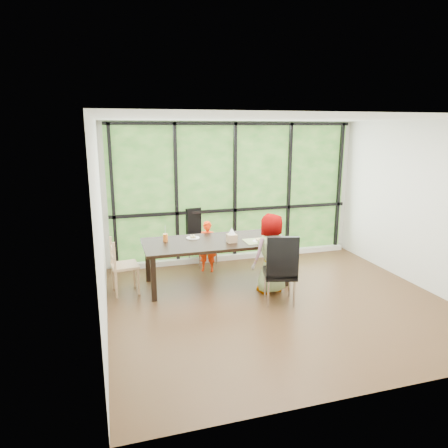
% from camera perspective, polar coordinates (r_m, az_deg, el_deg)
% --- Properties ---
extents(ground, '(5.00, 5.00, 0.00)m').
position_cam_1_polar(ground, '(6.26, 7.73, -10.91)').
color(ground, black).
rests_on(ground, ground).
extents(back_wall, '(5.00, 0.00, 5.00)m').
position_cam_1_polar(back_wall, '(7.91, 1.43, 4.58)').
color(back_wall, silver).
rests_on(back_wall, ground).
extents(foliage_backdrop, '(4.80, 0.02, 2.65)m').
position_cam_1_polar(foliage_backdrop, '(7.89, 1.47, 4.56)').
color(foliage_backdrop, '#254B1C').
rests_on(foliage_backdrop, back_wall).
extents(window_mullions, '(4.80, 0.06, 2.65)m').
position_cam_1_polar(window_mullions, '(7.85, 1.56, 4.51)').
color(window_mullions, black).
rests_on(window_mullions, back_wall).
extents(window_sill, '(4.80, 0.12, 0.10)m').
position_cam_1_polar(window_sill, '(8.12, 1.59, -4.63)').
color(window_sill, silver).
rests_on(window_sill, ground).
extents(dining_table, '(2.44, 1.12, 0.75)m').
position_cam_1_polar(dining_table, '(6.79, -1.05, -5.42)').
color(dining_table, black).
rests_on(dining_table, ground).
extents(chair_window_leather, '(0.59, 0.59, 1.08)m').
position_cam_1_polar(chair_window_leather, '(7.71, -3.07, -1.83)').
color(chair_window_leather, black).
rests_on(chair_window_leather, ground).
extents(chair_interior_leather, '(0.56, 0.56, 1.08)m').
position_cam_1_polar(chair_interior_leather, '(6.06, 7.94, -6.25)').
color(chair_interior_leather, black).
rests_on(chair_interior_leather, ground).
extents(chair_end_beech, '(0.44, 0.46, 0.90)m').
position_cam_1_polar(chair_end_beech, '(6.58, -13.91, -5.74)').
color(chair_end_beech, '#A57F5E').
rests_on(chair_end_beech, ground).
extents(child_toddler, '(0.40, 0.34, 0.93)m').
position_cam_1_polar(child_toddler, '(7.34, -2.36, -3.19)').
color(child_toddler, '#FF3508').
rests_on(child_toddler, ground).
extents(child_older, '(0.71, 0.55, 1.28)m').
position_cam_1_polar(child_older, '(6.39, 6.53, -4.19)').
color(child_older, gray).
rests_on(child_older, ground).
extents(placemat, '(0.49, 0.36, 0.01)m').
position_cam_1_polar(placemat, '(6.67, 5.03, -2.40)').
color(placemat, tan).
rests_on(placemat, dining_table).
extents(plate_far, '(0.23, 0.23, 0.01)m').
position_cam_1_polar(plate_far, '(6.83, -4.43, -1.98)').
color(plate_far, white).
rests_on(plate_far, dining_table).
extents(plate_near, '(0.20, 0.20, 0.01)m').
position_cam_1_polar(plate_near, '(6.64, 4.97, -2.44)').
color(plate_near, white).
rests_on(plate_near, dining_table).
extents(orange_cup, '(0.08, 0.08, 0.13)m').
position_cam_1_polar(orange_cup, '(6.68, -8.31, -1.93)').
color(orange_cup, orange).
rests_on(orange_cup, dining_table).
extents(green_cup, '(0.08, 0.08, 0.12)m').
position_cam_1_polar(green_cup, '(6.68, 7.71, -1.92)').
color(green_cup, '#47C31F').
rests_on(green_cup, dining_table).
extents(white_mug, '(0.07, 0.07, 0.08)m').
position_cam_1_polar(white_mug, '(7.10, 7.47, -1.20)').
color(white_mug, white).
rests_on(white_mug, dining_table).
extents(tissue_box, '(0.15, 0.15, 0.13)m').
position_cam_1_polar(tissue_box, '(6.57, 1.11, -2.03)').
color(tissue_box, tan).
rests_on(tissue_box, dining_table).
extents(crepe_rolls_far, '(0.10, 0.12, 0.04)m').
position_cam_1_polar(crepe_rolls_far, '(6.82, -4.44, -1.78)').
color(crepe_rolls_far, tan).
rests_on(crepe_rolls_far, plate_far).
extents(crepe_rolls_near, '(0.10, 0.12, 0.04)m').
position_cam_1_polar(crepe_rolls_near, '(6.64, 4.97, -2.24)').
color(crepe_rolls_near, tan).
rests_on(crepe_rolls_near, plate_near).
extents(straw_white, '(0.01, 0.04, 0.20)m').
position_cam_1_polar(straw_white, '(6.65, -8.34, -1.07)').
color(straw_white, white).
rests_on(straw_white, orange_cup).
extents(straw_pink, '(0.01, 0.04, 0.20)m').
position_cam_1_polar(straw_pink, '(6.66, 7.74, -1.08)').
color(straw_pink, pink).
rests_on(straw_pink, green_cup).
extents(tissue, '(0.12, 0.12, 0.11)m').
position_cam_1_polar(tissue, '(6.54, 1.11, -1.01)').
color(tissue, white).
rests_on(tissue, tissue_box).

